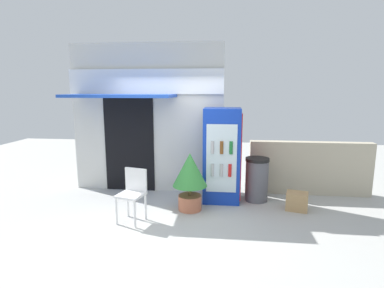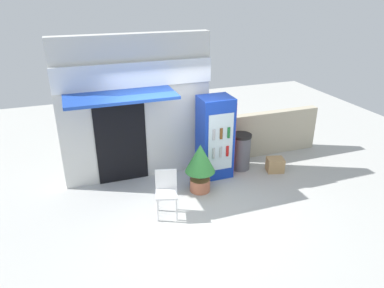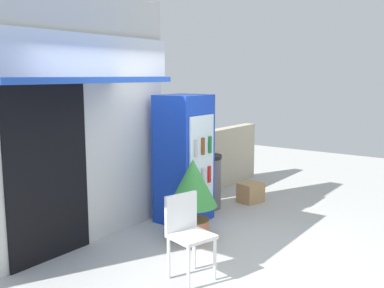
{
  "view_description": "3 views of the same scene",
  "coord_description": "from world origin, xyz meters",
  "px_view_note": "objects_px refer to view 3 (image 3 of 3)",
  "views": [
    {
      "loc": [
        1.09,
        -4.94,
        2.23
      ],
      "look_at": [
        0.48,
        0.53,
        1.24
      ],
      "focal_mm": 28.52,
      "sensor_mm": 36.0,
      "label": 1
    },
    {
      "loc": [
        -1.96,
        -5.79,
        4.07
      ],
      "look_at": [
        0.22,
        0.32,
        1.18
      ],
      "focal_mm": 33.5,
      "sensor_mm": 36.0,
      "label": 2
    },
    {
      "loc": [
        -4.02,
        -2.78,
        2.15
      ],
      "look_at": [
        0.43,
        0.44,
        1.28
      ],
      "focal_mm": 40.91,
      "sensor_mm": 36.0,
      "label": 3
    }
  ],
  "objects_px": {
    "drink_cooler": "(185,159)",
    "plastic_chair": "(187,229)",
    "trash_bin": "(207,181)",
    "cardboard_box": "(251,193)",
    "potted_plant_near_shop": "(193,191)"
  },
  "relations": [
    {
      "from": "drink_cooler",
      "to": "plastic_chair",
      "type": "xyz_separation_m",
      "value": [
        -1.48,
        -1.15,
        -0.4
      ]
    },
    {
      "from": "plastic_chair",
      "to": "trash_bin",
      "type": "relative_size",
      "value": 1.02
    },
    {
      "from": "cardboard_box",
      "to": "potted_plant_near_shop",
      "type": "bearing_deg",
      "value": -173.71
    },
    {
      "from": "trash_bin",
      "to": "cardboard_box",
      "type": "bearing_deg",
      "value": -30.7
    },
    {
      "from": "potted_plant_near_shop",
      "to": "trash_bin",
      "type": "height_order",
      "value": "potted_plant_near_shop"
    },
    {
      "from": "cardboard_box",
      "to": "trash_bin",
      "type": "bearing_deg",
      "value": 149.3
    },
    {
      "from": "plastic_chair",
      "to": "drink_cooler",
      "type": "bearing_deg",
      "value": 37.7
    },
    {
      "from": "potted_plant_near_shop",
      "to": "cardboard_box",
      "type": "xyz_separation_m",
      "value": [
        1.99,
        0.22,
        -0.5
      ]
    },
    {
      "from": "drink_cooler",
      "to": "cardboard_box",
      "type": "relative_size",
      "value": 4.87
    },
    {
      "from": "trash_bin",
      "to": "cardboard_box",
      "type": "height_order",
      "value": "trash_bin"
    },
    {
      "from": "drink_cooler",
      "to": "trash_bin",
      "type": "relative_size",
      "value": 2.13
    },
    {
      "from": "potted_plant_near_shop",
      "to": "trash_bin",
      "type": "relative_size",
      "value": 1.23
    },
    {
      "from": "drink_cooler",
      "to": "potted_plant_near_shop",
      "type": "distance_m",
      "value": 0.86
    },
    {
      "from": "plastic_chair",
      "to": "trash_bin",
      "type": "bearing_deg",
      "value": 29.15
    },
    {
      "from": "plastic_chair",
      "to": "cardboard_box",
      "type": "relative_size",
      "value": 2.34
    }
  ]
}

